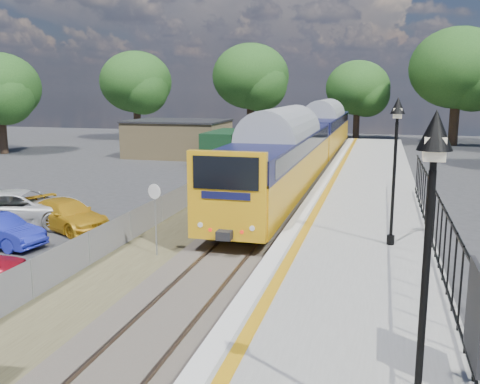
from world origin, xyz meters
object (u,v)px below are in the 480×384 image
(car_yellow, at_px, (67,215))
(car_white, at_px, (23,208))
(speed_sign, at_px, (155,208))
(victorian_lamp_south, at_px, (430,206))
(train, at_px, (309,139))
(victorian_lamp_north, at_px, (396,137))

(car_yellow, xyz_separation_m, car_white, (-2.15, 0.06, 0.14))
(car_yellow, bearing_deg, speed_sign, -92.12)
(speed_sign, distance_m, car_yellow, 5.74)
(victorian_lamp_south, distance_m, car_white, 19.71)
(train, distance_m, car_white, 20.54)
(car_white, bearing_deg, car_yellow, -109.92)
(victorian_lamp_south, xyz_separation_m, car_yellow, (-13.05, 11.98, -3.68))
(car_yellow, height_order, car_white, car_white)
(victorian_lamp_north, relative_size, car_yellow, 1.08)
(car_white, bearing_deg, victorian_lamp_north, -116.06)
(victorian_lamp_south, height_order, car_yellow, victorian_lamp_south)
(victorian_lamp_north, distance_m, car_yellow, 13.52)
(speed_sign, bearing_deg, victorian_lamp_south, -33.81)
(victorian_lamp_north, height_order, speed_sign, victorian_lamp_north)
(speed_sign, height_order, car_white, speed_sign)
(victorian_lamp_south, bearing_deg, victorian_lamp_north, 91.15)
(speed_sign, relative_size, car_white, 0.47)
(victorian_lamp_south, relative_size, victorian_lamp_north, 1.00)
(victorian_lamp_south, xyz_separation_m, car_white, (-15.20, 12.04, -3.54))
(train, xyz_separation_m, car_white, (-9.70, -18.03, -1.58))
(car_white, bearing_deg, train, -46.61)
(victorian_lamp_north, bearing_deg, speed_sign, -176.38)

